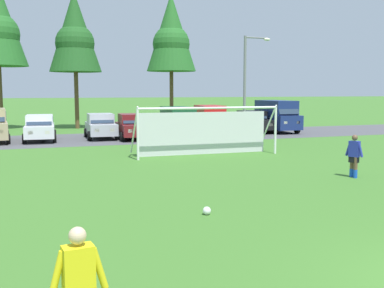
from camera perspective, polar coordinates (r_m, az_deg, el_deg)
ground_plane at (r=21.58m, az=-0.72°, el=-2.13°), size 400.00×400.00×0.00m
parking_lot_strip at (r=32.69m, az=-7.30°, el=0.83°), size 52.00×8.40×0.01m
soccer_ball at (r=12.34m, az=1.86°, el=-8.31°), size 0.22×0.22×0.22m
soccer_goal at (r=23.59m, az=1.60°, el=1.78°), size 7.46×2.12×2.57m
player_defender_far at (r=18.45m, az=19.54°, el=-1.43°), size 0.39×0.72×1.64m
parked_car_slot_left at (r=31.59m, az=-18.43°, el=1.92°), size 2.20×4.29×1.72m
parked_car_slot_center_left at (r=32.25m, az=-11.30°, el=2.23°), size 2.13×4.25×1.72m
parked_car_slot_center at (r=31.47m, az=-7.43°, el=2.19°), size 2.17×4.27×1.72m
parked_car_slot_center_right at (r=32.27m, az=-1.70°, el=2.78°), size 2.18×4.62×2.16m
parked_car_slot_right at (r=35.63m, az=2.27°, el=3.14°), size 2.41×4.74×2.16m
parked_car_slot_far_right at (r=36.55m, az=7.52°, el=2.81°), size 2.05×4.20×1.72m
parked_car_slot_end at (r=37.26m, az=10.49°, el=3.54°), size 2.32×4.86×2.52m
tree_mid_left at (r=41.53m, az=-14.40°, el=13.13°), size 4.43×4.43×11.81m
tree_center_back at (r=43.82m, az=-2.61°, el=13.41°), size 4.61×4.61×12.29m
street_lamp at (r=30.95m, az=6.89°, el=7.14°), size 2.00×0.32×6.89m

